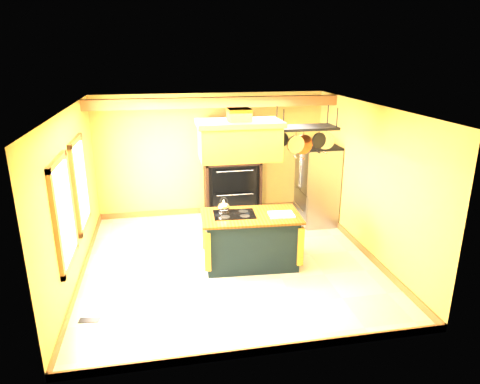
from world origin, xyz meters
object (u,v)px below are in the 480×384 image
object	(u,v)px
kitchen_island	(251,239)
hutch	(232,179)
refrigerator	(317,187)
range_hood	(239,138)
pot_rack	(306,134)

from	to	relation	value
kitchen_island	hutch	size ratio (longest dim) A/B	0.79
kitchen_island	refrigerator	distance (m)	2.43
range_hood	refrigerator	size ratio (longest dim) A/B	0.80
kitchen_island	pot_rack	distance (m)	2.01
pot_rack	refrigerator	xyz separation A→B (m)	(0.87, 1.62, -1.46)
kitchen_island	hutch	xyz separation A→B (m)	(0.09, 2.41, 0.38)
pot_rack	hutch	size ratio (longest dim) A/B	0.48
refrigerator	hutch	world-z (taller)	hutch
range_hood	pot_rack	bearing A→B (deg)	0.58
range_hood	refrigerator	distance (m)	2.93
kitchen_island	pot_rack	world-z (taller)	pot_rack
refrigerator	hutch	size ratio (longest dim) A/B	0.77
kitchen_island	pot_rack	size ratio (longest dim) A/B	1.63
range_hood	hutch	xyz separation A→B (m)	(0.29, 2.41, -1.38)
range_hood	hutch	world-z (taller)	range_hood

